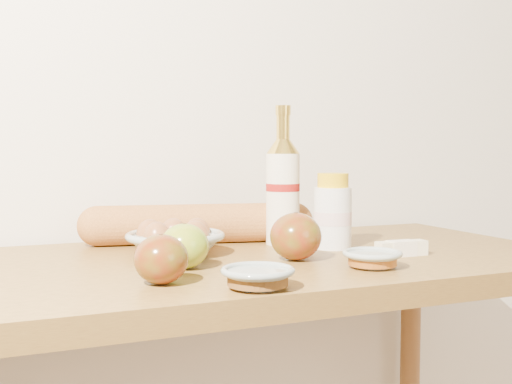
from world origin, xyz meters
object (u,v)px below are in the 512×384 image
egg_bowl (175,240)px  cream_bottle (333,214)px  table (250,323)px  baguette (199,224)px  bourbon_bottle (283,188)px

egg_bowl → cream_bottle: bearing=-9.3°
table → baguette: baguette is taller
table → egg_bowl: 0.21m
cream_bottle → table: bearing=169.0°
table → bourbon_bottle: bourbon_bottle is taller
baguette → table: bearing=-68.0°
egg_bowl → bourbon_bottle: bearing=8.8°
table → cream_bottle: (0.19, 0.03, 0.19)m
table → cream_bottle: size_ratio=8.09×
table → egg_bowl: bearing=147.4°
bourbon_bottle → egg_bowl: (-0.24, -0.04, -0.09)m
cream_bottle → baguette: size_ratio=0.30×
bourbon_bottle → cream_bottle: (0.07, -0.09, -0.05)m
cream_bottle → baguette: bearing=124.5°
table → egg_bowl: size_ratio=5.63×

